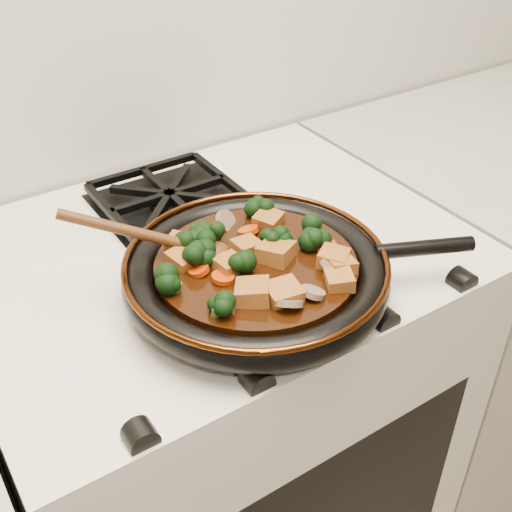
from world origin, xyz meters
TOP-DOWN VIEW (x-y plane):
  - stove at (0.00, 1.69)m, footprint 0.76×0.60m
  - burner_grate_front at (0.00, 1.55)m, footprint 0.23×0.23m
  - burner_grate_back at (0.00, 1.83)m, footprint 0.23×0.23m
  - skillet at (-0.01, 1.55)m, footprint 0.46×0.36m
  - braising_sauce at (-0.01, 1.55)m, footprint 0.27×0.27m
  - tofu_cube_0 at (-0.02, 1.47)m, footprint 0.05×0.05m
  - tofu_cube_1 at (-0.09, 1.60)m, footprint 0.04×0.05m
  - tofu_cube_2 at (-0.06, 1.49)m, footprint 0.06×0.06m
  - tofu_cube_3 at (-0.05, 1.55)m, footprint 0.04×0.04m
  - tofu_cube_4 at (0.02, 1.54)m, footprint 0.06×0.06m
  - tofu_cube_5 at (0.07, 1.47)m, footprint 0.04×0.04m
  - tofu_cube_6 at (0.06, 1.62)m, footprint 0.05×0.05m
  - tofu_cube_7 at (0.07, 1.49)m, footprint 0.06×0.05m
  - tofu_cube_8 at (0.05, 1.45)m, footprint 0.05×0.05m
  - tofu_cube_9 at (-0.08, 1.63)m, footprint 0.05×0.05m
  - tofu_cube_10 at (-0.01, 1.58)m, footprint 0.04×0.03m
  - broccoli_floret_0 at (-0.13, 1.55)m, footprint 0.09×0.09m
  - broccoli_floret_1 at (-0.11, 1.48)m, footprint 0.08×0.08m
  - broccoli_floret_2 at (-0.04, 1.62)m, footprint 0.07×0.06m
  - broccoli_floret_3 at (0.06, 1.64)m, footprint 0.08×0.09m
  - broccoli_floret_4 at (-0.07, 1.57)m, footprint 0.08×0.09m
  - broccoli_floret_5 at (0.08, 1.54)m, footprint 0.07×0.07m
  - broccoli_floret_6 at (-0.05, 1.54)m, footprint 0.09×0.08m
  - broccoli_floret_7 at (-0.07, 1.61)m, footprint 0.08×0.08m
  - broccoli_floret_8 at (0.03, 1.57)m, footprint 0.07×0.07m
  - carrot_coin_0 at (-0.07, 1.54)m, footprint 0.03×0.03m
  - carrot_coin_1 at (-0.09, 1.57)m, footprint 0.03×0.03m
  - carrot_coin_2 at (0.09, 1.52)m, footprint 0.03×0.03m
  - carrot_coin_3 at (0.02, 1.61)m, footprint 0.03×0.03m
  - mushroom_slice_0 at (0.00, 1.65)m, footprint 0.05×0.04m
  - mushroom_slice_1 at (0.06, 1.48)m, footprint 0.04×0.04m
  - mushroom_slice_2 at (0.01, 1.45)m, footprint 0.04×0.04m
  - mushroom_slice_3 at (-0.03, 1.45)m, footprint 0.05×0.05m
  - mushroom_slice_4 at (-0.04, 1.64)m, footprint 0.03×0.03m
  - wooden_spoon at (-0.10, 1.62)m, footprint 0.13×0.08m

SIDE VIEW (x-z plane):
  - stove at x=0.00m, z-range 0.00..0.90m
  - burner_grate_front at x=0.00m, z-range 0.90..0.93m
  - burner_grate_back at x=0.00m, z-range 0.90..0.93m
  - skillet at x=-0.01m, z-range 0.92..0.97m
  - braising_sauce at x=-0.01m, z-range 0.94..0.96m
  - carrot_coin_0 at x=-0.07m, z-range 0.96..0.97m
  - carrot_coin_1 at x=-0.09m, z-range 0.95..0.97m
  - carrot_coin_2 at x=0.09m, z-range 0.96..0.97m
  - carrot_coin_3 at x=0.02m, z-range 0.95..0.97m
  - mushroom_slice_0 at x=0.00m, z-range 0.95..0.98m
  - mushroom_slice_1 at x=0.06m, z-range 0.95..0.98m
  - mushroom_slice_2 at x=0.01m, z-range 0.96..0.98m
  - mushroom_slice_3 at x=-0.03m, z-range 0.95..0.98m
  - mushroom_slice_4 at x=-0.04m, z-range 0.95..0.98m
  - tofu_cube_9 at x=-0.08m, z-range 0.95..0.98m
  - tofu_cube_5 at x=0.07m, z-range 0.95..0.98m
  - tofu_cube_3 at x=-0.05m, z-range 0.96..0.98m
  - tofu_cube_6 at x=0.06m, z-range 0.95..0.98m
  - tofu_cube_10 at x=-0.01m, z-range 0.95..0.98m
  - tofu_cube_8 at x=0.05m, z-range 0.96..0.98m
  - tofu_cube_1 at x=-0.09m, z-range 0.95..0.98m
  - tofu_cube_0 at x=-0.02m, z-range 0.95..0.98m
  - tofu_cube_7 at x=0.07m, z-range 0.95..0.98m
  - broccoli_floret_6 at x=-0.05m, z-range 0.94..0.99m
  - broccoli_floret_3 at x=0.06m, z-range 0.94..1.00m
  - tofu_cube_2 at x=-0.06m, z-range 0.95..0.98m
  - broccoli_floret_8 at x=0.03m, z-range 0.94..1.00m
  - tofu_cube_4 at x=0.02m, z-range 0.95..0.98m
  - broccoli_floret_1 at x=-0.11m, z-range 0.94..1.00m
  - broccoli_floret_7 at x=-0.07m, z-range 0.94..1.01m
  - broccoli_floret_0 at x=-0.13m, z-range 0.94..1.01m
  - broccoli_floret_2 at x=-0.04m, z-range 0.94..1.00m
  - broccoli_floret_4 at x=-0.07m, z-range 0.94..1.01m
  - broccoli_floret_5 at x=0.08m, z-range 0.93..1.01m
  - wooden_spoon at x=-0.10m, z-range 0.88..1.09m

